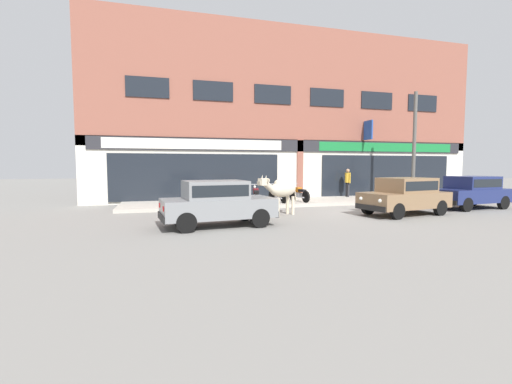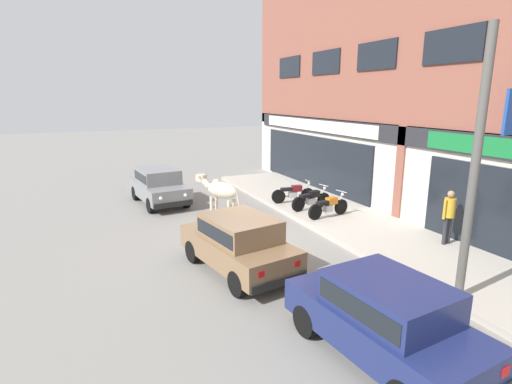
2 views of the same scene
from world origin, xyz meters
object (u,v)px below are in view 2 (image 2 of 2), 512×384
at_px(car_0, 238,241).
at_px(car_1, 159,184).
at_px(motorcycle_0, 293,193).
at_px(pedestrian, 449,211).
at_px(cow, 220,190).
at_px(motorcycle_2, 329,206).
at_px(utility_pole, 475,170).
at_px(motorcycle_1, 311,199).
at_px(car_2, 384,315).

bearing_deg(car_0, car_1, -175.65).
xyz_separation_m(motorcycle_0, pedestrian, (5.94, 1.78, 0.60)).
relative_size(motorcycle_0, pedestrian, 1.12).
xyz_separation_m(car_1, motorcycle_0, (2.64, 4.90, -0.27)).
height_order(cow, motorcycle_2, cow).
bearing_deg(motorcycle_0, pedestrian, 16.65).
bearing_deg(utility_pole, pedestrian, 135.31).
relative_size(car_1, pedestrian, 2.33).
bearing_deg(pedestrian, cow, -139.50).
bearing_deg(car_0, cow, 166.26).
bearing_deg(utility_pole, car_0, -133.16).
distance_m(cow, motorcycle_1, 3.49).
xyz_separation_m(car_1, motorcycle_2, (4.91, 5.06, -0.27)).
bearing_deg(motorcycle_2, pedestrian, 23.83).
bearing_deg(utility_pole, cow, -162.72).
distance_m(car_1, motorcycle_2, 7.05).
height_order(motorcycle_1, motorcycle_2, same).
height_order(car_0, car_2, same).
relative_size(car_0, motorcycle_0, 2.11).
xyz_separation_m(cow, pedestrian, (5.79, 4.95, 0.14)).
bearing_deg(motorcycle_1, motorcycle_2, 0.99).
height_order(car_1, motorcycle_0, car_1).
xyz_separation_m(motorcycle_0, utility_pole, (8.36, -0.62, 2.40)).
distance_m(car_2, motorcycle_2, 7.74).
bearing_deg(utility_pole, car_2, -74.25).
distance_m(cow, car_2, 9.00).
bearing_deg(car_2, pedestrian, 121.75).
bearing_deg(car_0, motorcycle_2, 120.12).
xyz_separation_m(car_0, motorcycle_1, (-3.73, 4.47, -0.27)).
relative_size(cow, car_0, 0.51).
bearing_deg(car_0, pedestrian, 80.14).
relative_size(car_2, motorcycle_1, 2.06).
height_order(car_0, motorcycle_2, car_0).
bearing_deg(car_2, utility_pole, 105.75).
xyz_separation_m(motorcycle_1, motorcycle_2, (1.13, 0.02, 0.00)).
distance_m(car_1, utility_pole, 11.99).
bearing_deg(motorcycle_1, motorcycle_0, -173.13).
distance_m(car_0, motorcycle_1, 5.83).
relative_size(motorcycle_2, pedestrian, 1.13).
height_order(car_2, motorcycle_2, car_2).
bearing_deg(pedestrian, motorcycle_0, -163.35).
height_order(car_1, utility_pole, utility_pole).
xyz_separation_m(car_0, car_2, (4.27, 0.93, 0.00)).
relative_size(motorcycle_0, motorcycle_2, 1.00).
bearing_deg(motorcycle_0, car_2, -20.42).
xyz_separation_m(cow, car_1, (-2.78, -1.73, -0.19)).
distance_m(motorcycle_1, motorcycle_2, 1.13).
relative_size(car_1, car_2, 1.00).
bearing_deg(motorcycle_1, car_1, -126.89).
bearing_deg(car_2, car_1, -172.76).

